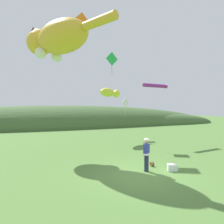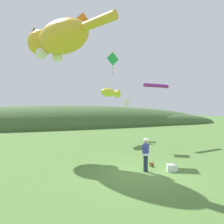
% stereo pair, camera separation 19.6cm
% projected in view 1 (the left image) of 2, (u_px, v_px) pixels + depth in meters
% --- Properties ---
extents(ground_plane, '(120.00, 120.00, 0.00)m').
position_uv_depth(ground_plane, '(141.00, 175.00, 10.13)').
color(ground_plane, '#517A38').
extents(distant_hill_ridge, '(63.72, 12.44, 7.52)m').
position_uv_depth(distant_hill_ridge, '(76.00, 126.00, 36.17)').
color(distant_hill_ridge, '#426033').
rests_on(distant_hill_ridge, ground).
extents(festival_attendant, '(0.49, 0.47, 1.77)m').
position_uv_depth(festival_attendant, '(146.00, 154.00, 10.69)').
color(festival_attendant, '#232D47').
rests_on(festival_attendant, ground).
extents(kite_spool, '(0.15, 0.27, 0.27)m').
position_uv_depth(kite_spool, '(152.00, 164.00, 11.61)').
color(kite_spool, olive).
rests_on(kite_spool, ground).
extents(picnic_cooler, '(0.58, 0.49, 0.36)m').
position_uv_depth(picnic_cooler, '(172.00, 168.00, 10.79)').
color(picnic_cooler, white).
rests_on(picnic_cooler, ground).
extents(kite_giant_cat, '(5.35, 8.62, 2.88)m').
position_uv_depth(kite_giant_cat, '(57.00, 39.00, 15.49)').
color(kite_giant_cat, gold).
extents(kite_fish_windsock, '(3.09, 2.87, 1.02)m').
position_uv_depth(kite_fish_windsock, '(109.00, 93.00, 20.95)').
color(kite_fish_windsock, yellow).
extents(kite_tube_streamer, '(3.02, 0.81, 0.44)m').
position_uv_depth(kite_tube_streamer, '(156.00, 86.00, 19.77)').
color(kite_tube_streamer, '#8C268C').
extents(kite_diamond_white, '(1.10, 0.45, 2.08)m').
position_uv_depth(kite_diamond_white, '(126.00, 103.00, 22.48)').
color(kite_diamond_white, white).
extents(kite_diamond_orange, '(1.46, 0.37, 2.40)m').
position_uv_depth(kite_diamond_orange, '(82.00, 20.00, 19.21)').
color(kite_diamond_orange, orange).
extents(kite_diamond_green, '(1.38, 0.25, 2.30)m').
position_uv_depth(kite_diamond_green, '(112.00, 59.00, 19.96)').
color(kite_diamond_green, green).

